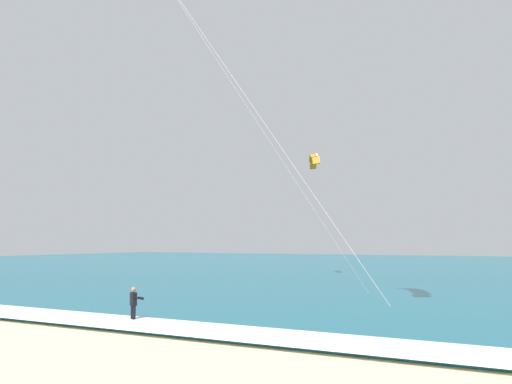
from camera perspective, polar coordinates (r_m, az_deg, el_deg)
sea at (r=78.25m, az=17.40°, el=-7.88°), size 200.00×120.00×0.20m
surf_foam at (r=22.93m, az=-10.44°, el=-14.24°), size 200.00×3.06×0.04m
surfboard at (r=24.90m, az=-13.38°, el=-13.93°), size 1.00×1.45×0.09m
kitesurfer at (r=24.78m, az=-13.30°, el=-11.84°), size 0.66×0.66×1.69m
kite_distant at (r=53.92m, az=6.39°, el=3.62°), size 2.31×3.68×1.38m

